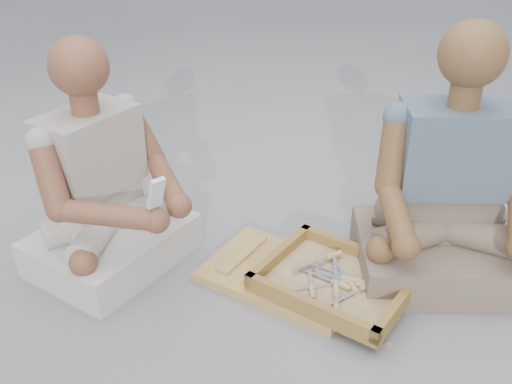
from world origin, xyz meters
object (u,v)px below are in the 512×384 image
Objects in this scene: companion at (448,200)px; craftsman at (104,194)px; tool_tray at (336,281)px; carved_panel at (284,276)px.

craftsman is at bearing -1.66° from companion.
tool_tray is 0.50m from companion.
companion reaches higher than tool_tray.
carved_panel is 0.21m from tool_tray.
tool_tray is 0.55× the size of companion.
carved_panel is at bearing -171.46° from tool_tray.
craftsman is (-0.62, -0.27, 0.28)m from carved_panel.
tool_tray is at bearing 21.68° from companion.
carved_panel is 0.66m from companion.
tool_tray is at bearing 8.54° from carved_panel.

